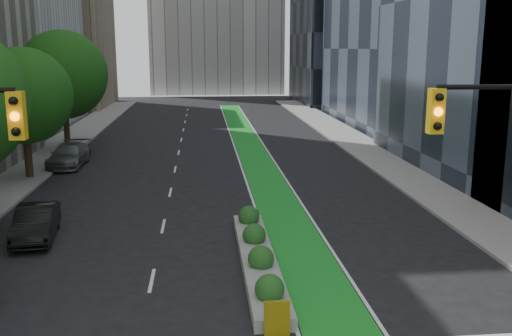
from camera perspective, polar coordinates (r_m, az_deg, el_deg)
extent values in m
cube|color=gray|center=(39.60, -21.59, 0.02)|extent=(3.60, 90.00, 0.15)
cube|color=gray|center=(40.02, 12.88, 0.69)|extent=(3.60, 90.00, 0.15)
cube|color=#1A9327|center=(43.09, -0.42, 1.69)|extent=(2.20, 70.00, 0.01)
cube|color=tan|center=(80.76, -19.96, 15.05)|extent=(14.00, 16.00, 26.00)
cube|color=black|center=(83.11, 9.38, 16.17)|extent=(14.00, 18.00, 28.00)
cylinder|color=black|center=(36.17, -21.92, 2.42)|extent=(0.44, 0.44, 4.48)
sphere|color=#154C10|center=(35.86, -22.26, 6.71)|extent=(5.60, 5.60, 5.60)
cylinder|color=black|center=(45.71, -18.48, 4.92)|extent=(0.44, 0.44, 5.15)
sphere|color=#154C10|center=(45.47, -18.75, 8.83)|extent=(6.60, 6.60, 6.60)
cube|color=gold|center=(13.43, -22.79, 4.85)|extent=(0.34, 0.28, 1.05)
sphere|color=orange|center=(13.28, -22.99, 4.77)|extent=(0.20, 0.20, 0.20)
cube|color=gold|center=(13.91, 17.53, 5.45)|extent=(0.34, 0.28, 1.05)
sphere|color=orange|center=(13.77, 17.79, 5.37)|extent=(0.20, 0.20, 0.20)
cube|color=gray|center=(20.74, 0.21, -9.22)|extent=(1.20, 10.00, 0.40)
cube|color=yellow|center=(15.87, 2.11, -14.81)|extent=(0.70, 0.12, 1.00)
sphere|color=#194C19|center=(17.35, 1.37, -12.00)|extent=(0.90, 0.90, 0.90)
sphere|color=#194C19|center=(19.65, 0.50, -9.05)|extent=(0.90, 0.90, 0.90)
sphere|color=#194C19|center=(21.99, -0.18, -6.72)|extent=(0.90, 0.90, 0.90)
sphere|color=#194C19|center=(24.36, -0.72, -4.85)|extent=(0.90, 0.90, 0.90)
imported|color=black|center=(25.02, -21.14, -5.12)|extent=(1.95, 4.35, 1.39)
imported|color=slate|center=(39.56, -18.19, 1.25)|extent=(2.20, 5.18, 1.49)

